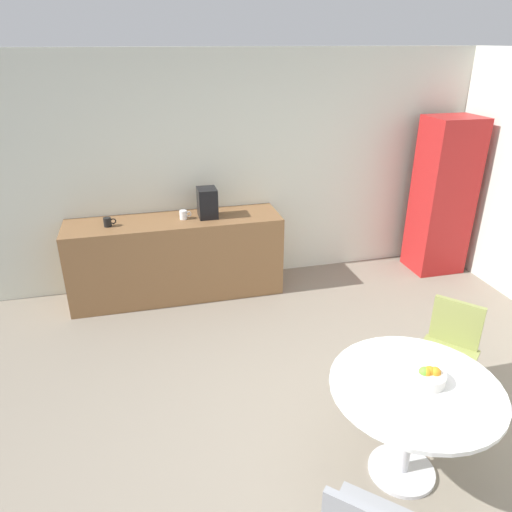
{
  "coord_description": "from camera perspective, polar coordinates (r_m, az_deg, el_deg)",
  "views": [
    {
      "loc": [
        -0.97,
        -2.22,
        2.67
      ],
      "look_at": [
        -0.05,
        1.42,
        0.95
      ],
      "focal_mm": 33.31,
      "sensor_mm": 36.0,
      "label": 1
    }
  ],
  "objects": [
    {
      "name": "locker_cabinet",
      "position": [
        6.17,
        21.51,
        6.63
      ],
      "size": [
        0.6,
        0.5,
        1.88
      ],
      "primitive_type": "cube",
      "color": "#B21E1E",
      "rests_on": "ground_plane"
    },
    {
      "name": "chair_olive",
      "position": [
        4.06,
        22.36,
        -9.42
      ],
      "size": [
        0.59,
        0.59,
        0.83
      ],
      "color": "silver",
      "rests_on": "ground_plane"
    },
    {
      "name": "mug_green",
      "position": [
        5.18,
        -8.68,
        4.92
      ],
      "size": [
        0.13,
        0.08,
        0.09
      ],
      "color": "white",
      "rests_on": "counter_block"
    },
    {
      "name": "wall_back",
      "position": [
        5.48,
        -3.55,
        10.12
      ],
      "size": [
        6.0,
        0.1,
        2.6
      ],
      "primitive_type": "cube",
      "color": "silver",
      "rests_on": "ground_plane"
    },
    {
      "name": "ground_plane",
      "position": [
        3.6,
        6.9,
        -23.38
      ],
      "size": [
        6.0,
        6.0,
        0.0
      ],
      "primitive_type": "plane",
      "color": "gray"
    },
    {
      "name": "round_table",
      "position": [
        3.26,
        18.33,
        -16.46
      ],
      "size": [
        1.06,
        1.06,
        0.74
      ],
      "color": "silver",
      "rests_on": "ground_plane"
    },
    {
      "name": "mug_white",
      "position": [
        5.14,
        -17.37,
        3.92
      ],
      "size": [
        0.13,
        0.08,
        0.09
      ],
      "color": "black",
      "rests_on": "counter_block"
    },
    {
      "name": "coffee_maker",
      "position": [
        5.17,
        -5.87,
        6.38
      ],
      "size": [
        0.2,
        0.24,
        0.32
      ],
      "primitive_type": "cube",
      "color": "black",
      "rests_on": "counter_block"
    },
    {
      "name": "counter_block",
      "position": [
        5.36,
        -9.5,
        -0.19
      ],
      "size": [
        2.31,
        0.6,
        0.9
      ],
      "primitive_type": "cube",
      "color": "brown",
      "rests_on": "ground_plane"
    },
    {
      "name": "fruit_bowl",
      "position": [
        3.19,
        19.83,
        -13.38
      ],
      "size": [
        0.23,
        0.23,
        0.11
      ],
      "color": "silver",
      "rests_on": "round_table"
    }
  ]
}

